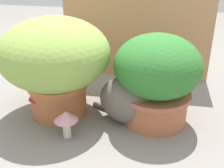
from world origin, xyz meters
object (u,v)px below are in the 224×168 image
at_px(cat, 129,99).
at_px(leafy_planter, 157,77).
at_px(mushroom_ornament_pink, 66,118).
at_px(grass_planter, 55,60).
at_px(mushroom_ornament_red, 40,98).

bearing_deg(cat, leafy_planter, 22.31).
relative_size(cat, mushroom_ornament_pink, 2.85).
distance_m(leafy_planter, cat, 0.16).
distance_m(cat, mushroom_ornament_pink, 0.30).
bearing_deg(grass_planter, cat, -4.07).
bearing_deg(leafy_planter, mushroom_ornament_red, -170.44).
height_order(grass_planter, leafy_planter, grass_planter).
relative_size(grass_planter, mushroom_ornament_red, 3.44).
height_order(mushroom_ornament_pink, mushroom_ornament_red, mushroom_ornament_red).
distance_m(grass_planter, cat, 0.39).
bearing_deg(grass_planter, mushroom_ornament_pink, -60.53).
bearing_deg(mushroom_ornament_red, cat, 5.75).
bearing_deg(mushroom_ornament_pink, leafy_planter, 30.77).
distance_m(cat, mushroom_ornament_red, 0.42).
height_order(leafy_planter, cat, leafy_planter).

